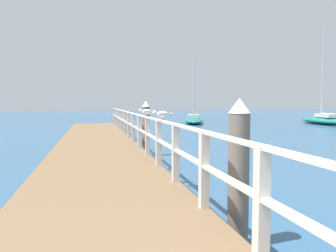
{
  "coord_description": "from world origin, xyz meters",
  "views": [
    {
      "loc": [
        -0.16,
        -0.25,
        1.92
      ],
      "look_at": [
        2.71,
        11.9,
        1.01
      ],
      "focal_mm": 34.39,
      "sensor_mm": 36.0,
      "label": 1
    }
  ],
  "objects_px": {
    "dock_piling_near": "(239,172)",
    "seagull_background": "(147,112)",
    "dock_piling_far": "(146,128)",
    "boat_3": "(194,120)",
    "boat_4": "(323,120)",
    "seagull_foreground": "(162,114)"
  },
  "relations": [
    {
      "from": "dock_piling_near",
      "to": "dock_piling_far",
      "type": "bearing_deg",
      "value": 90.0
    },
    {
      "from": "dock_piling_far",
      "to": "seagull_foreground",
      "type": "height_order",
      "value": "dock_piling_far"
    },
    {
      "from": "dock_piling_far",
      "to": "dock_piling_near",
      "type": "bearing_deg",
      "value": -90.0
    },
    {
      "from": "seagull_foreground",
      "to": "boat_4",
      "type": "xyz_separation_m",
      "value": [
        18.95,
        18.23,
        -1.28
      ]
    },
    {
      "from": "seagull_background",
      "to": "seagull_foreground",
      "type": "bearing_deg",
      "value": -162.87
    },
    {
      "from": "seagull_background",
      "to": "boat_3",
      "type": "relative_size",
      "value": 0.08
    },
    {
      "from": "boat_3",
      "to": "boat_4",
      "type": "bearing_deg",
      "value": 179.89
    },
    {
      "from": "dock_piling_near",
      "to": "seagull_background",
      "type": "xyz_separation_m",
      "value": [
        -0.39,
        5.0,
        0.67
      ]
    },
    {
      "from": "boat_3",
      "to": "seagull_background",
      "type": "bearing_deg",
      "value": 84.36
    },
    {
      "from": "dock_piling_near",
      "to": "dock_piling_far",
      "type": "distance_m",
      "value": 7.48
    },
    {
      "from": "dock_piling_near",
      "to": "boat_4",
      "type": "xyz_separation_m",
      "value": [
        18.56,
        21.2,
        -0.61
      ]
    },
    {
      "from": "seagull_foreground",
      "to": "seagull_background",
      "type": "height_order",
      "value": "same"
    },
    {
      "from": "dock_piling_near",
      "to": "boat_3",
      "type": "xyz_separation_m",
      "value": [
        7.28,
        24.44,
        -0.66
      ]
    },
    {
      "from": "dock_piling_near",
      "to": "seagull_foreground",
      "type": "xyz_separation_m",
      "value": [
        -0.39,
        2.98,
        0.67
      ]
    },
    {
      "from": "dock_piling_near",
      "to": "dock_piling_far",
      "type": "relative_size",
      "value": 1.0
    },
    {
      "from": "dock_piling_near",
      "to": "boat_4",
      "type": "bearing_deg",
      "value": 48.81
    },
    {
      "from": "dock_piling_far",
      "to": "seagull_foreground",
      "type": "distance_m",
      "value": 4.57
    },
    {
      "from": "dock_piling_near",
      "to": "seagull_background",
      "type": "height_order",
      "value": "dock_piling_near"
    },
    {
      "from": "dock_piling_far",
      "to": "boat_3",
      "type": "xyz_separation_m",
      "value": [
        7.28,
        16.95,
        -0.66
      ]
    },
    {
      "from": "seagull_foreground",
      "to": "boat_4",
      "type": "bearing_deg",
      "value": -45.45
    },
    {
      "from": "boat_4",
      "to": "seagull_background",
      "type": "bearing_deg",
      "value": -129.72
    },
    {
      "from": "boat_3",
      "to": "dock_piling_far",
      "type": "bearing_deg",
      "value": 82.65
    }
  ]
}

